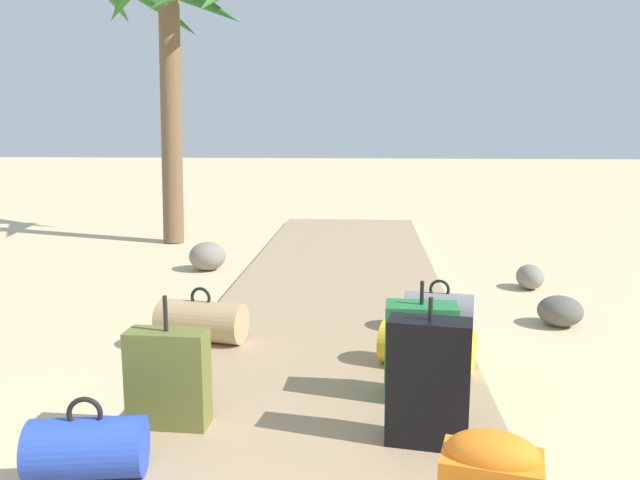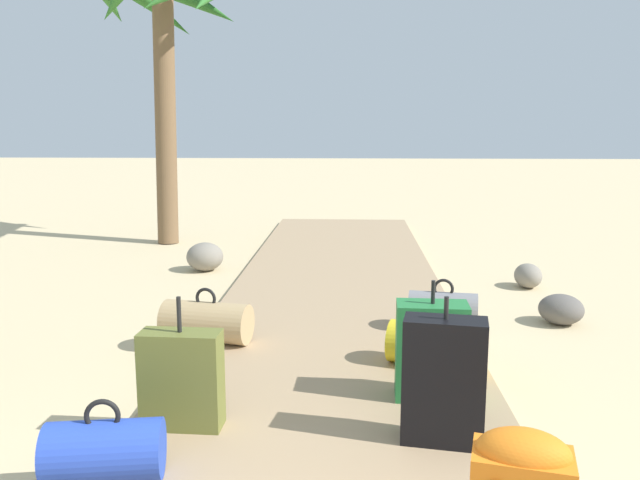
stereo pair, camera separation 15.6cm
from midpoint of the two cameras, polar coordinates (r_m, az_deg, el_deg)
The scene contains 13 objects.
ground_plane at distance 5.15m, azimuth 0.22°, elevation -9.16°, with size 60.00×60.00×0.00m, color #D1BA8C.
boardwalk at distance 6.15m, azimuth 0.67°, elevation -5.56°, with size 2.15×10.58×0.08m, color tan.
suitcase_green at distance 3.93m, azimuth 8.71°, elevation -9.69°, with size 0.43×0.24×0.72m.
duffel_bag_tan at distance 4.99m, azimuth -10.92°, elevation -7.13°, with size 0.71×0.43×0.42m.
duffel_bag_blue at distance 3.29m, azimuth -19.92°, elevation -17.14°, with size 0.56×0.36×0.39m.
suitcase_olive at distance 3.64m, azimuth -13.40°, elevation -11.95°, with size 0.44×0.20×0.73m.
suitcase_black at distance 3.40m, azimuth 9.60°, elevation -12.24°, with size 0.44×0.26×0.78m.
duffel_bag_grey at distance 5.27m, azimuth 10.00°, elevation -6.19°, with size 0.58×0.39×0.42m.
duffel_bag_yellow at distance 4.48m, azimuth 9.13°, elevation -9.18°, with size 0.68×0.47×0.41m.
palm_tree_far_left at distance 9.84m, azimuth -14.21°, elevation 17.91°, with size 2.13×2.18×4.00m.
rock_right_near at distance 5.95m, azimuth 19.90°, elevation -5.81°, with size 0.37×0.38×0.26m, color #5B5651.
rock_left_near at distance 7.76m, azimuth -10.74°, elevation -1.47°, with size 0.43×0.43×0.34m, color gray.
rock_right_mid at distance 7.16m, azimuth 17.38°, elevation -3.04°, with size 0.36×0.28×0.26m, color gray.
Camera 2 is at (0.14, -0.63, 1.69)m, focal length 36.08 mm.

